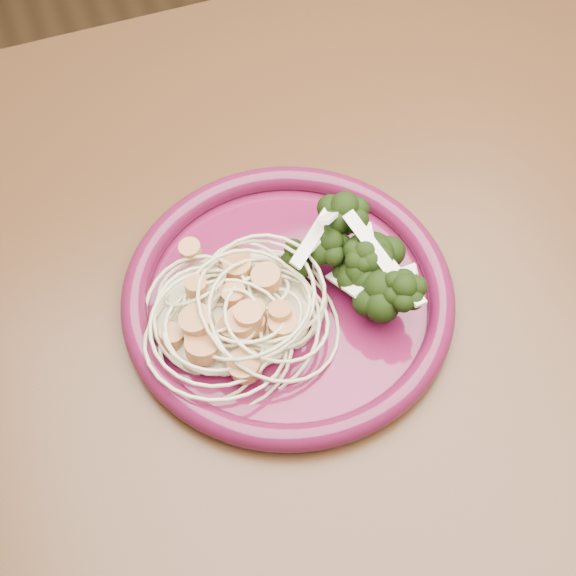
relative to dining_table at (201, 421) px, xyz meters
The scene contains 6 objects.
dining_table is the anchor object (origin of this frame).
dinner_plate 0.14m from the dining_table, 16.50° to the left, with size 0.26×0.26×0.02m.
spaghetti_pile 0.13m from the dining_table, 31.07° to the left, with size 0.13×0.11×0.03m, color #C6BE90.
scallop_cluster 0.16m from the dining_table, 31.07° to the left, with size 0.12×0.12×0.04m, color #BD7941, non-canonical shape.
broccoli_pile 0.19m from the dining_table, 10.11° to the left, with size 0.08×0.14×0.05m, color black.
onion_garnish 0.21m from the dining_table, 10.11° to the left, with size 0.06×0.09×0.05m, color #F2E7CA, non-canonical shape.
Camera 1 is at (-0.03, -0.29, 1.27)m, focal length 50.00 mm.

